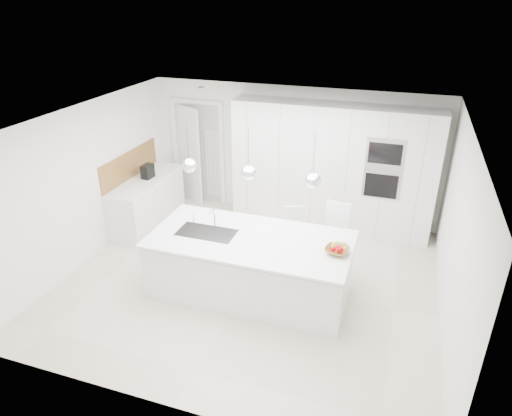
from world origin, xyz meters
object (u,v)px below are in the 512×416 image
(bar_stool_left, at_px, (291,237))
(espresso_machine, at_px, (148,171))
(island_base, at_px, (249,268))
(fruit_bowl, at_px, (337,251))
(bar_stool_right, at_px, (334,243))

(bar_stool_left, bearing_deg, espresso_machine, 146.25)
(island_base, xyz_separation_m, bar_stool_left, (0.37, 0.97, 0.05))
(island_base, xyz_separation_m, fruit_bowl, (1.22, 0.02, 0.51))
(bar_stool_left, bearing_deg, fruit_bowl, -70.15)
(fruit_bowl, distance_m, bar_stool_left, 1.35)
(fruit_bowl, height_order, bar_stool_left, fruit_bowl)
(island_base, distance_m, bar_stool_right, 1.35)
(bar_stool_left, relative_size, bar_stool_right, 0.81)
(island_base, relative_size, espresso_machine, 10.90)
(fruit_bowl, xyz_separation_m, bar_stool_right, (-0.14, 0.77, -0.34))
(fruit_bowl, relative_size, bar_stool_right, 0.26)
(island_base, height_order, bar_stool_left, bar_stool_left)
(espresso_machine, relative_size, bar_stool_left, 0.27)
(fruit_bowl, xyz_separation_m, espresso_machine, (-3.75, 1.56, 0.09))
(bar_stool_left, bearing_deg, bar_stool_right, -36.25)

